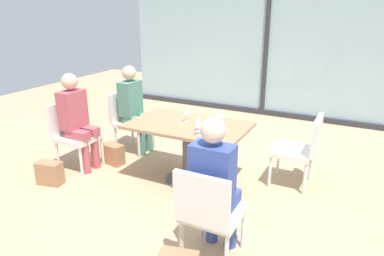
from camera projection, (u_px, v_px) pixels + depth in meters
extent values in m
plane|color=tan|center=(188.00, 180.00, 4.39)|extent=(12.00, 12.00, 0.00)
cube|color=#9AB7BC|center=(267.00, 45.00, 6.65)|extent=(5.72, 0.03, 2.70)
cube|color=#2D2D33|center=(266.00, 45.00, 6.62)|extent=(0.08, 0.06, 2.70)
cube|color=#2D2D33|center=(262.00, 112.00, 7.05)|extent=(5.72, 0.10, 0.10)
cube|color=#997551|center=(188.00, 126.00, 4.16)|extent=(1.40, 0.86, 0.04)
cylinder|color=#4C4C51|center=(188.00, 154.00, 4.28)|extent=(0.14, 0.14, 0.69)
cylinder|color=#4C4C51|center=(188.00, 179.00, 4.39)|extent=(0.56, 0.56, 0.02)
cube|color=silver|center=(135.00, 124.00, 5.15)|extent=(0.46, 0.46, 0.06)
cube|color=silver|center=(120.00, 106.00, 5.18)|extent=(0.05, 0.46, 0.42)
cylinder|color=silver|center=(139.00, 145.00, 4.97)|extent=(0.04, 0.04, 0.39)
cylinder|color=silver|center=(154.00, 136.00, 5.31)|extent=(0.04, 0.04, 0.39)
cylinder|color=silver|center=(116.00, 140.00, 5.14)|extent=(0.04, 0.04, 0.39)
cylinder|color=silver|center=(132.00, 132.00, 5.48)|extent=(0.04, 0.04, 0.39)
cube|color=silver|center=(79.00, 138.00, 4.60)|extent=(0.46, 0.46, 0.06)
cube|color=silver|center=(62.00, 118.00, 4.63)|extent=(0.05, 0.46, 0.42)
cylinder|color=silver|center=(81.00, 162.00, 4.42)|extent=(0.04, 0.04, 0.39)
cylinder|color=silver|center=(102.00, 151.00, 4.75)|extent=(0.04, 0.04, 0.39)
cylinder|color=silver|center=(58.00, 156.00, 4.59)|extent=(0.04, 0.04, 0.39)
cylinder|color=silver|center=(80.00, 146.00, 4.93)|extent=(0.04, 0.04, 0.39)
cube|color=silver|center=(214.00, 212.00, 2.94)|extent=(0.46, 0.46, 0.06)
cube|color=silver|center=(201.00, 201.00, 2.65)|extent=(0.46, 0.05, 0.42)
cylinder|color=silver|center=(243.00, 229.00, 3.10)|extent=(0.04, 0.04, 0.39)
cylinder|color=silver|center=(202.00, 217.00, 3.27)|extent=(0.04, 0.04, 0.39)
cylinder|color=silver|center=(226.00, 256.00, 2.76)|extent=(0.04, 0.04, 0.39)
cylinder|color=silver|center=(181.00, 242.00, 2.93)|extent=(0.04, 0.04, 0.39)
cube|color=silver|center=(292.00, 151.00, 4.18)|extent=(0.46, 0.46, 0.06)
cube|color=silver|center=(317.00, 135.00, 3.99)|extent=(0.05, 0.46, 0.42)
cylinder|color=silver|center=(278.00, 159.00, 4.51)|extent=(0.04, 0.04, 0.39)
cylinder|color=silver|center=(270.00, 172.00, 4.17)|extent=(0.04, 0.04, 0.39)
cylinder|color=silver|center=(311.00, 165.00, 4.33)|extent=(0.04, 0.04, 0.39)
cylinder|color=silver|center=(305.00, 179.00, 4.00)|extent=(0.04, 0.04, 0.39)
cylinder|color=#4C7F6B|center=(142.00, 140.00, 5.06)|extent=(0.11, 0.11, 0.45)
cube|color=#4C7F6B|center=(135.00, 121.00, 5.01)|extent=(0.32, 0.13, 0.11)
cylinder|color=#4C7F6B|center=(149.00, 136.00, 5.22)|extent=(0.11, 0.11, 0.45)
cube|color=#4C7F6B|center=(142.00, 117.00, 5.17)|extent=(0.32, 0.13, 0.11)
cube|color=#4C7F6B|center=(130.00, 98.00, 5.05)|extent=(0.20, 0.34, 0.48)
sphere|color=#D8AD8C|center=(129.00, 73.00, 4.93)|extent=(0.20, 0.20, 0.20)
cylinder|color=#B24C56|center=(86.00, 157.00, 4.51)|extent=(0.11, 0.11, 0.45)
cube|color=#B24C56|center=(78.00, 135.00, 4.46)|extent=(0.32, 0.13, 0.11)
cylinder|color=#B24C56|center=(95.00, 152.00, 4.66)|extent=(0.11, 0.11, 0.45)
cube|color=#B24C56|center=(88.00, 131.00, 4.61)|extent=(0.32, 0.13, 0.11)
cube|color=#B24C56|center=(73.00, 109.00, 4.50)|extent=(0.20, 0.34, 0.48)
sphere|color=#D8AD8C|center=(69.00, 81.00, 4.38)|extent=(0.20, 0.20, 0.20)
cylinder|color=#384C9E|center=(231.00, 224.00, 3.11)|extent=(0.11, 0.11, 0.45)
cube|color=#384C9E|center=(228.00, 201.00, 2.94)|extent=(0.13, 0.32, 0.11)
cylinder|color=#384C9E|center=(212.00, 219.00, 3.19)|extent=(0.11, 0.11, 0.45)
cube|color=#384C9E|center=(208.00, 196.00, 3.02)|extent=(0.13, 0.32, 0.11)
cube|color=#384C9E|center=(212.00, 173.00, 2.77)|extent=(0.34, 0.20, 0.48)
sphere|color=beige|center=(213.00, 130.00, 2.66)|extent=(0.20, 0.20, 0.20)
cylinder|color=silver|center=(198.00, 130.00, 3.94)|extent=(0.06, 0.06, 0.00)
cylinder|color=silver|center=(198.00, 126.00, 3.92)|extent=(0.01, 0.01, 0.08)
cone|color=silver|center=(198.00, 119.00, 3.89)|extent=(0.07, 0.07, 0.09)
cylinder|color=silver|center=(198.00, 135.00, 3.80)|extent=(0.06, 0.06, 0.00)
cylinder|color=silver|center=(198.00, 131.00, 3.79)|extent=(0.01, 0.01, 0.08)
cone|color=silver|center=(199.00, 123.00, 3.76)|extent=(0.07, 0.07, 0.09)
cylinder|color=silver|center=(186.00, 121.00, 4.25)|extent=(0.06, 0.06, 0.00)
cylinder|color=silver|center=(186.00, 118.00, 4.24)|extent=(0.01, 0.01, 0.08)
cone|color=silver|center=(186.00, 110.00, 4.21)|extent=(0.07, 0.07, 0.09)
cylinder|color=silver|center=(221.00, 124.00, 4.13)|extent=(0.06, 0.06, 0.00)
cylinder|color=silver|center=(221.00, 121.00, 4.12)|extent=(0.01, 0.01, 0.08)
cone|color=silver|center=(222.00, 113.00, 4.09)|extent=(0.07, 0.07, 0.09)
cylinder|color=white|center=(221.00, 130.00, 3.83)|extent=(0.08, 0.08, 0.09)
cube|color=black|center=(213.00, 126.00, 4.08)|extent=(0.10, 0.16, 0.01)
cube|color=#A3704C|center=(113.00, 154.00, 4.80)|extent=(0.32, 0.20, 0.28)
cube|color=#A3704C|center=(50.00, 173.00, 4.25)|extent=(0.33, 0.22, 0.28)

